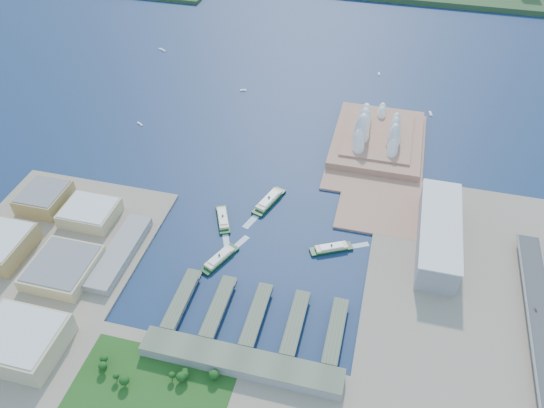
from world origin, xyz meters
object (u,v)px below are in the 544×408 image
(ferry_b, at_px, (269,200))
(car_c, at_px, (536,309))
(ferry_d, at_px, (331,247))
(toaster_building, at_px, (438,234))
(ferry_c, at_px, (219,257))
(ferry_a, at_px, (223,218))
(opera_house, at_px, (380,125))

(ferry_b, xyz_separation_m, car_c, (315.33, -111.24, 9.77))
(ferry_d, bearing_deg, toaster_building, -99.64)
(toaster_building, height_order, ferry_c, toaster_building)
(ferry_a, bearing_deg, car_c, -34.23)
(opera_house, bearing_deg, car_c, -56.08)
(ferry_a, relative_size, ferry_d, 1.01)
(toaster_building, bearing_deg, ferry_b, 172.76)
(opera_house, xyz_separation_m, ferry_c, (-154.98, -286.16, -26.84))
(toaster_building, bearing_deg, opera_house, 114.23)
(ferry_c, distance_m, car_c, 346.14)
(toaster_building, bearing_deg, car_c, -39.76)
(ferry_d, height_order, car_c, car_c)
(opera_house, distance_m, ferry_b, 214.47)
(opera_house, height_order, ferry_a, opera_house)
(ferry_d, bearing_deg, car_c, -128.72)
(opera_house, bearing_deg, toaster_building, -65.77)
(toaster_building, relative_size, car_c, 32.90)
(ferry_b, distance_m, ferry_c, 117.45)
(ferry_b, bearing_deg, ferry_c, -86.84)
(toaster_building, xyz_separation_m, car_c, (101.00, -84.02, -4.97))
(toaster_building, xyz_separation_m, ferry_a, (-262.58, -20.29, -15.57))
(opera_house, xyz_separation_m, car_c, (191.00, -284.02, -16.47))
(ferry_b, distance_m, ferry_d, 113.75)
(toaster_building, xyz_separation_m, ferry_c, (-244.98, -86.16, -15.34))
(toaster_building, distance_m, ferry_a, 263.83)
(opera_house, height_order, ferry_c, opera_house)
(ferry_d, bearing_deg, ferry_a, 56.29)
(ferry_c, bearing_deg, ferry_d, -134.63)
(ferry_c, xyz_separation_m, car_c, (345.98, 2.14, 10.37))
(ferry_d, bearing_deg, ferry_c, 84.59)
(ferry_a, bearing_deg, toaster_building, -19.87)
(car_c, bearing_deg, ferry_b, -19.43)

